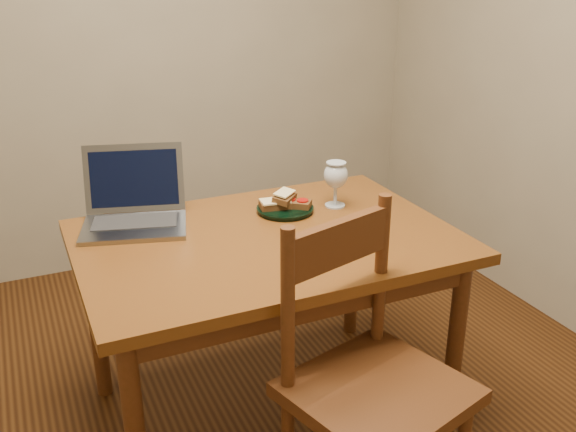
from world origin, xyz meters
name	(u,v)px	position (x,y,z in m)	size (l,w,h in m)	color
floor	(256,421)	(0.00, 0.00, -0.01)	(3.20, 3.20, 0.02)	black
back_wall	(137,28)	(0.00, 1.61, 1.30)	(3.20, 0.02, 2.60)	gray
table	(267,258)	(0.07, 0.04, 0.65)	(1.30, 0.90, 0.74)	#56240E
chair	(372,370)	(0.15, -0.56, 0.54)	(0.57, 0.56, 0.50)	#43240E
plate	(285,209)	(0.22, 0.22, 0.75)	(0.22, 0.22, 0.02)	black
sandwich_cheese	(275,203)	(0.19, 0.23, 0.78)	(0.12, 0.07, 0.04)	#381E0C
sandwich_tomato	(296,202)	(0.27, 0.21, 0.78)	(0.11, 0.07, 0.03)	#381E0C
sandwich_top	(285,197)	(0.22, 0.23, 0.80)	(0.11, 0.06, 0.03)	#381E0C
milk_glass	(336,184)	(0.43, 0.20, 0.83)	(0.09, 0.09, 0.18)	white
laptop	(134,203)	(-0.32, 0.36, 0.81)	(0.44, 0.42, 0.26)	slate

